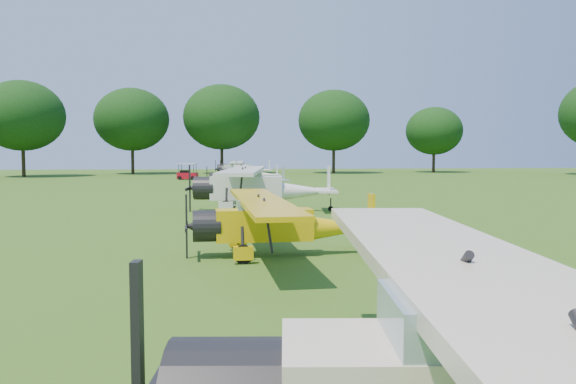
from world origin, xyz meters
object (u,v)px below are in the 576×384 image
(aircraft_4, at_px, (245,177))
(aircraft_7, at_px, (241,166))
(aircraft_2, at_px, (279,219))
(aircraft_5, at_px, (247,172))
(golf_cart, at_px, (187,174))
(aircraft_3, at_px, (258,184))
(aircraft_6, at_px, (242,168))

(aircraft_4, height_order, aircraft_7, aircraft_4)
(aircraft_2, xyz_separation_m, aircraft_5, (0.65, 38.21, 0.05))
(aircraft_4, height_order, golf_cart, aircraft_4)
(aircraft_3, distance_m, aircraft_7, 50.15)
(aircraft_5, relative_size, aircraft_7, 0.97)
(aircraft_5, xyz_separation_m, golf_cart, (-6.30, 9.35, -0.51))
(aircraft_4, xyz_separation_m, aircraft_6, (0.58, 23.85, 0.10))
(golf_cart, bearing_deg, aircraft_5, -43.61)
(aircraft_5, bearing_deg, aircraft_2, -91.17)
(aircraft_4, bearing_deg, aircraft_2, -95.72)
(aircraft_5, relative_size, golf_cart, 4.09)
(aircraft_4, distance_m, aircraft_7, 35.68)
(aircraft_4, bearing_deg, aircraft_7, 83.02)
(aircraft_6, xyz_separation_m, aircraft_7, (0.23, 11.82, -0.10))
(aircraft_5, bearing_deg, aircraft_7, 89.39)
(aircraft_2, xyz_separation_m, aircraft_4, (0.01, 26.99, 0.09))
(aircraft_3, relative_size, golf_cart, 5.13)
(aircraft_6, relative_size, aircraft_7, 1.09)
(aircraft_2, xyz_separation_m, aircraft_3, (0.13, 12.51, 0.33))
(aircraft_6, distance_m, aircraft_7, 11.82)
(aircraft_2, height_order, aircraft_7, aircraft_7)
(aircraft_4, height_order, aircraft_5, aircraft_4)
(aircraft_3, xyz_separation_m, golf_cart, (-5.79, 35.04, -0.78))
(aircraft_3, bearing_deg, aircraft_2, -84.28)
(aircraft_2, relative_size, aircraft_3, 0.76)
(aircraft_7, distance_m, golf_cart, 16.44)
(aircraft_4, bearing_deg, aircraft_5, 81.09)
(aircraft_6, bearing_deg, aircraft_3, -88.24)
(aircraft_3, xyz_separation_m, aircraft_6, (0.46, 38.33, -0.14))
(aircraft_4, xyz_separation_m, golf_cart, (-5.67, 20.57, -0.54))
(aircraft_3, xyz_separation_m, aircraft_4, (-0.12, 14.47, -0.24))
(aircraft_5, bearing_deg, aircraft_4, -93.42)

